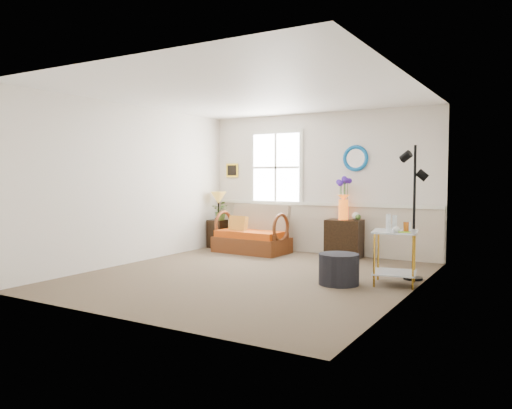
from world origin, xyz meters
The scene contains 19 objects.
floor centered at (0.00, 0.00, 0.00)m, with size 4.50×5.00×0.01m, color brown.
ceiling centered at (0.00, 0.00, 2.60)m, with size 4.50×5.00×0.01m, color white.
walls centered at (0.00, 0.00, 1.30)m, with size 4.51×5.01×2.60m.
wainscot centered at (0.00, 2.48, 0.45)m, with size 4.46×0.02×0.90m, color #B5A691.
chair_rail centered at (0.00, 2.47, 0.92)m, with size 4.46×0.04×0.06m, color silver.
window centered at (-0.90, 2.47, 1.60)m, with size 1.14×0.06×1.44m, color white, non-canonical shape.
picture centered at (-1.92, 2.48, 1.55)m, with size 0.28×0.03×0.28m, color gold.
mirror centered at (0.70, 2.48, 1.75)m, with size 0.47×0.47×0.07m, color #0A70C2.
loveseat centered at (-1.11, 1.90, 0.44)m, with size 1.35×0.77×0.88m, color #572A16, non-canonical shape.
throw_pillow centered at (-1.36, 1.81, 0.49)m, with size 0.40×0.10×0.40m, color orange, non-canonical shape.
lamp_stand centered at (-2.05, 2.12, 0.28)m, with size 0.31×0.31×0.56m, color black, non-canonical shape.
table_lamp centered at (-2.02, 2.12, 0.84)m, with size 0.31×0.31×0.56m, color gold, non-canonical shape.
potted_plant centered at (-1.92, 2.09, 0.71)m, with size 0.34×0.38×0.30m, color #3E6026.
cabinet centered at (0.58, 2.26, 0.33)m, with size 0.62×0.40×0.66m, color black, non-canonical shape.
flower_vase centered at (0.55, 2.28, 1.03)m, with size 0.22×0.22×0.74m, color orange, non-canonical shape.
side_table centered at (1.95, 0.49, 0.36)m, with size 0.56×0.56×0.72m, color #AB7C1F, non-canonical shape.
tabletop_items centered at (1.99, 0.47, 0.83)m, with size 0.36×0.36×0.22m, color silver, non-canonical shape.
floor_lamp centered at (2.08, 0.95, 0.93)m, with size 0.27×0.27×1.86m, color black, non-canonical shape.
ottoman centered at (1.31, 0.13, 0.21)m, with size 0.53×0.53×0.41m, color black.
Camera 1 is at (3.69, -6.06, 1.44)m, focal length 35.00 mm.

